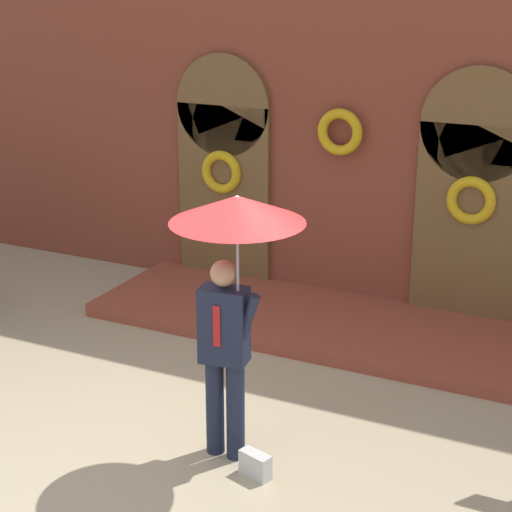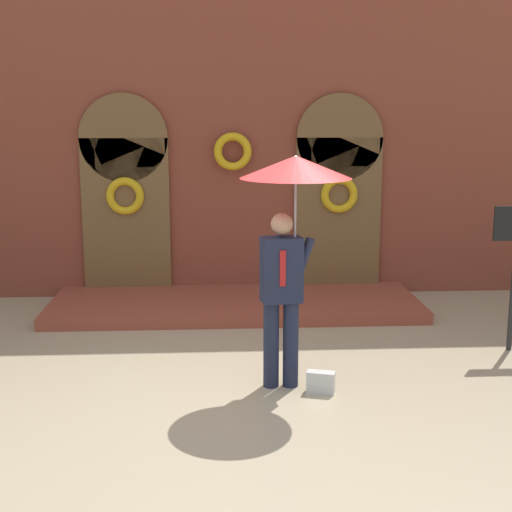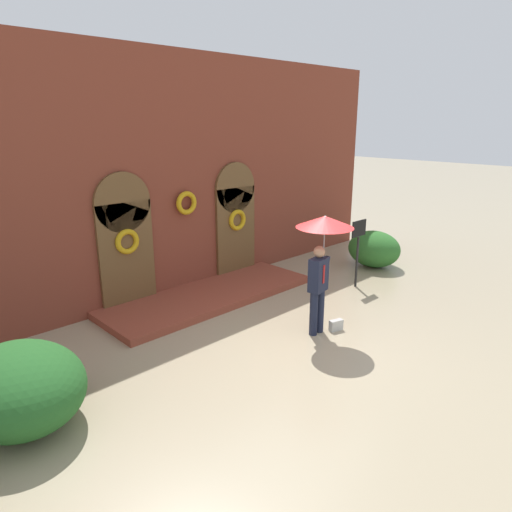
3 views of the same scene
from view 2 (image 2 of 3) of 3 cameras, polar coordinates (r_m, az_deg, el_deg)
name	(u,v)px [view 2 (image 2 of 3)]	position (r m, az deg, el deg)	size (l,w,h in m)	color
ground_plane	(244,392)	(7.31, -1.00, -10.85)	(80.00, 80.00, 0.00)	tan
building_facade	(232,118)	(10.91, -1.93, 10.94)	(14.00, 2.30, 5.60)	brown
person_with_umbrella	(292,202)	(7.01, 2.90, 4.37)	(1.10, 1.10, 2.36)	#191E33
handbag	(321,382)	(7.30, 5.21, -10.02)	(0.28, 0.12, 0.22)	#B7B7B2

